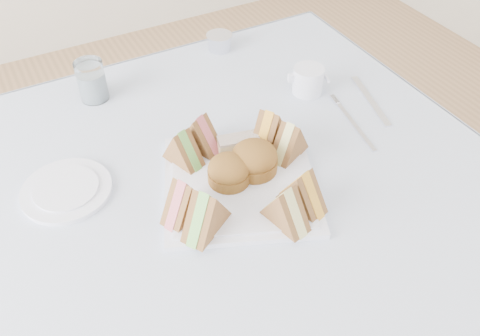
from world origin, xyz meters
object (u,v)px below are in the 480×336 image
water_glass (92,81)px  creamer_jug (308,80)px  table (242,280)px  serving_plate (240,184)px

water_glass → creamer_jug: 0.50m
table → serving_plate: 0.38m
table → creamer_jug: (0.27, 0.17, 0.41)m
water_glass → creamer_jug: (0.45, -0.22, -0.02)m
table → water_glass: 0.60m
serving_plate → water_glass: size_ratio=3.01×
table → creamer_jug: bearing=32.7°
serving_plate → water_glass: (-0.16, 0.42, 0.04)m
serving_plate → creamer_jug: bearing=57.6°
serving_plate → table: bearing=76.9°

